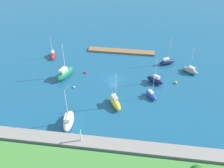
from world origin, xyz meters
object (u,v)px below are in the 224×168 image
object	(u,v)px
sailboat_navy_outer_mooring	(155,80)
sailboat_blue_far_south	(151,95)
mooring_buoy_red	(85,72)
mooring_buoy_white	(74,87)
sailboat_gray_near_pier	(190,70)
sailboat_green_east_end	(65,73)
sailboat_navy_center_basin	(167,62)
sailboat_yellow_west_end	(115,102)
sailboat_red_mid_basin	(53,55)
sailboat_white_along_channel	(69,121)
mooring_buoy_yellow	(176,83)
harbor_beacon	(80,134)
pier_dock	(121,51)

from	to	relation	value
sailboat_navy_outer_mooring	sailboat_blue_far_south	size ratio (longest dim) A/B	0.99
mooring_buoy_red	mooring_buoy_white	distance (m)	8.25
sailboat_gray_near_pier	mooring_buoy_white	bearing A→B (deg)	54.21
sailboat_navy_outer_mooring	sailboat_green_east_end	size ratio (longest dim) A/B	0.71
sailboat_navy_outer_mooring	sailboat_navy_center_basin	xyz separation A→B (m)	(-4.18, -11.30, -0.17)
sailboat_yellow_west_end	sailboat_red_mid_basin	xyz separation A→B (m)	(25.52, -22.61, -0.35)
sailboat_white_along_channel	sailboat_blue_far_south	world-z (taller)	sailboat_white_along_channel
sailboat_navy_outer_mooring	mooring_buoy_white	world-z (taller)	sailboat_navy_outer_mooring
mooring_buoy_yellow	mooring_buoy_white	distance (m)	31.85
sailboat_white_along_channel	sailboat_blue_far_south	xyz separation A→B (m)	(-21.10, -13.49, -0.47)
mooring_buoy_white	sailboat_yellow_west_end	bearing A→B (deg)	155.14
harbor_beacon	sailboat_white_along_channel	bearing A→B (deg)	-50.50
sailboat_green_east_end	sailboat_blue_far_south	size ratio (longest dim) A/B	1.40
pier_dock	sailboat_blue_far_south	distance (m)	26.97
sailboat_gray_near_pier	sailboat_yellow_west_end	bearing A→B (deg)	74.83
pier_dock	sailboat_navy_outer_mooring	distance (m)	21.40
harbor_beacon	mooring_buoy_white	world-z (taller)	harbor_beacon
sailboat_white_along_channel	mooring_buoy_red	bearing A→B (deg)	-3.53
pier_dock	sailboat_green_east_end	bearing A→B (deg)	48.01
sailboat_green_east_end	sailboat_white_along_channel	bearing A→B (deg)	-140.19
mooring_buoy_red	harbor_beacon	bearing A→B (deg)	100.62
pier_dock	sailboat_navy_outer_mooring	world-z (taller)	sailboat_navy_outer_mooring
sailboat_blue_far_south	sailboat_green_east_end	bearing A→B (deg)	-140.66
sailboat_navy_outer_mooring	mooring_buoy_white	xyz separation A→B (m)	(24.64, 5.69, -0.90)
harbor_beacon	pier_dock	bearing A→B (deg)	-96.81
sailboat_navy_center_basin	mooring_buoy_yellow	world-z (taller)	sailboat_navy_center_basin
sailboat_red_mid_basin	sailboat_navy_center_basin	world-z (taller)	sailboat_navy_center_basin
mooring_buoy_red	sailboat_green_east_end	bearing A→B (deg)	28.45
pier_dock	sailboat_gray_near_pier	world-z (taller)	sailboat_gray_near_pier
sailboat_gray_near_pier	sailboat_red_mid_basin	world-z (taller)	sailboat_gray_near_pier
sailboat_blue_far_south	sailboat_red_mid_basin	size ratio (longest dim) A/B	1.01
sailboat_red_mid_basin	mooring_buoy_red	bearing A→B (deg)	45.57
sailboat_yellow_west_end	mooring_buoy_red	world-z (taller)	sailboat_yellow_west_end
mooring_buoy_yellow	sailboat_white_along_channel	bearing A→B (deg)	36.30
sailboat_navy_outer_mooring	sailboat_white_along_channel	xyz separation A→B (m)	(22.18, 20.55, 0.18)
harbor_beacon	sailboat_red_mid_basin	bearing A→B (deg)	-62.61
sailboat_navy_center_basin	sailboat_green_east_end	bearing A→B (deg)	174.02
sailboat_yellow_west_end	mooring_buoy_red	size ratio (longest dim) A/B	14.72
sailboat_red_mid_basin	mooring_buoy_white	distance (m)	20.29
sailboat_red_mid_basin	mooring_buoy_yellow	world-z (taller)	sailboat_red_mid_basin
sailboat_blue_far_south	sailboat_yellow_west_end	bearing A→B (deg)	-101.93
sailboat_navy_outer_mooring	sailboat_red_mid_basin	world-z (taller)	sailboat_red_mid_basin
harbor_beacon	mooring_buoy_red	distance (m)	29.13
sailboat_blue_far_south	pier_dock	bearing A→B (deg)	166.87
mooring_buoy_yellow	mooring_buoy_white	world-z (taller)	mooring_buoy_yellow
harbor_beacon	sailboat_green_east_end	world-z (taller)	sailboat_green_east_end
harbor_beacon	sailboat_gray_near_pier	xyz separation A→B (m)	(-29.10, -33.38, -2.21)
sailboat_blue_far_south	sailboat_navy_outer_mooring	bearing A→B (deg)	133.38
pier_dock	sailboat_navy_center_basin	size ratio (longest dim) A/B	2.39
sailboat_green_east_end	mooring_buoy_red	size ratio (longest dim) A/B	15.45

